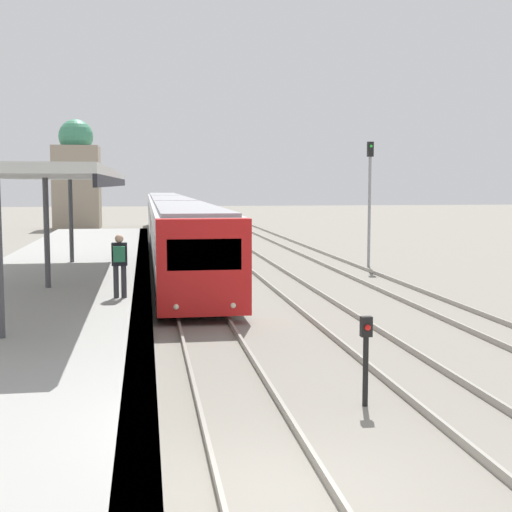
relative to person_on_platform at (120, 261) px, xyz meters
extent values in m
plane|color=gray|center=(2.28, -10.25, -1.96)|extent=(240.00, 240.00, 0.00)
cube|color=gray|center=(1.56, -10.25, -1.88)|extent=(0.07, 120.00, 0.15)
cube|color=gray|center=(2.99, -10.25, -1.88)|extent=(0.07, 120.00, 0.15)
cube|color=gray|center=(5.37, -10.25, -1.88)|extent=(0.07, 120.00, 0.15)
cube|color=yellow|center=(0.56, -10.25, -0.99)|extent=(0.50, 80.00, 0.01)
cube|color=beige|center=(-2.12, 2.24, 2.27)|extent=(4.00, 17.07, 0.20)
cube|color=black|center=(-0.16, 2.24, 2.05)|extent=(0.08, 17.07, 0.24)
cylinder|color=#47474C|center=(-2.12, 2.24, 0.59)|extent=(0.16, 0.16, 3.15)
cylinder|color=#47474C|center=(-2.12, 9.07, 0.59)|extent=(0.16, 0.16, 3.15)
cylinder|color=#2D2D33|center=(-0.10, 0.04, -0.56)|extent=(0.14, 0.14, 0.85)
cylinder|color=#2D2D33|center=(0.10, 0.04, -0.56)|extent=(0.14, 0.14, 0.85)
cube|color=black|center=(0.00, 0.04, 0.16)|extent=(0.40, 0.22, 0.60)
sphere|color=tan|center=(0.00, 0.04, 0.57)|extent=(0.22, 0.22, 0.22)
cube|color=#236B47|center=(0.00, -0.16, 0.18)|extent=(0.30, 0.18, 0.40)
cube|color=red|center=(2.28, 1.04, -0.33)|extent=(2.64, 0.70, 2.72)
cube|color=black|center=(2.28, 0.71, 0.05)|extent=(2.06, 0.04, 0.87)
sphere|color=#EFEACC|center=(1.48, 0.70, -1.39)|extent=(0.16, 0.16, 0.16)
sphere|color=#EFEACC|center=(3.07, 0.70, -1.39)|extent=(0.16, 0.16, 0.16)
cube|color=silver|center=(2.28, 9.59, -0.33)|extent=(2.64, 16.39, 2.72)
cube|color=gray|center=(2.28, 9.59, 1.09)|extent=(2.32, 16.06, 0.12)
cube|color=black|center=(2.28, 9.59, -0.03)|extent=(2.66, 15.08, 0.71)
cylinder|color=black|center=(1.15, 4.26, -1.61)|extent=(0.12, 0.70, 0.70)
cylinder|color=black|center=(3.40, 4.26, -1.61)|extent=(0.12, 0.70, 0.70)
cylinder|color=black|center=(1.15, 14.91, -1.61)|extent=(0.12, 0.70, 0.70)
cylinder|color=black|center=(3.40, 14.91, -1.61)|extent=(0.12, 0.70, 0.70)
cube|color=silver|center=(2.28, 26.32, -0.33)|extent=(2.64, 16.39, 2.72)
cube|color=gray|center=(2.28, 26.32, 1.09)|extent=(2.32, 16.06, 0.12)
cube|color=black|center=(2.28, 26.32, -0.03)|extent=(2.66, 15.08, 0.71)
cylinder|color=black|center=(1.15, 21.00, -1.61)|extent=(0.12, 0.70, 0.70)
cylinder|color=black|center=(3.40, 21.00, -1.61)|extent=(0.12, 0.70, 0.70)
cylinder|color=black|center=(1.15, 31.65, -1.61)|extent=(0.12, 0.70, 0.70)
cylinder|color=black|center=(3.40, 31.65, -1.61)|extent=(0.12, 0.70, 0.70)
cube|color=silver|center=(2.28, 43.06, -0.33)|extent=(2.64, 16.39, 2.72)
cube|color=gray|center=(2.28, 43.06, 1.09)|extent=(2.32, 16.06, 0.12)
cube|color=black|center=(2.28, 43.06, -0.03)|extent=(2.66, 15.08, 0.71)
cylinder|color=black|center=(1.15, 37.74, -1.61)|extent=(0.12, 0.70, 0.70)
cylinder|color=black|center=(3.40, 37.74, -1.61)|extent=(0.12, 0.70, 0.70)
cylinder|color=black|center=(1.15, 48.39, -1.61)|extent=(0.12, 0.70, 0.70)
cylinder|color=black|center=(3.40, 48.39, -1.61)|extent=(0.12, 0.70, 0.70)
cylinder|color=black|center=(4.51, -6.85, -1.33)|extent=(0.10, 0.10, 1.26)
cube|color=black|center=(4.51, -6.85, -0.52)|extent=(0.20, 0.14, 0.36)
sphere|color=red|center=(4.51, -6.94, -0.52)|extent=(0.11, 0.11, 0.11)
cylinder|color=gray|center=(11.23, 13.91, 1.01)|extent=(0.14, 0.14, 5.93)
cube|color=black|center=(11.23, 13.91, 3.62)|extent=(0.28, 0.20, 0.70)
sphere|color=green|center=(11.23, 13.79, 3.76)|extent=(0.14, 0.14, 0.14)
cube|color=gray|center=(-5.29, 46.58, 1.69)|extent=(4.00, 4.00, 7.30)
sphere|color=#3D8966|center=(-5.29, 46.58, 6.17)|extent=(3.02, 3.02, 3.02)
camera|label=1|loc=(0.69, -18.79, 1.99)|focal=50.00mm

